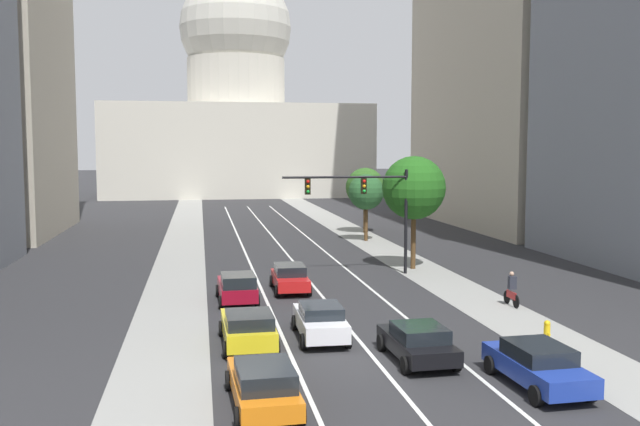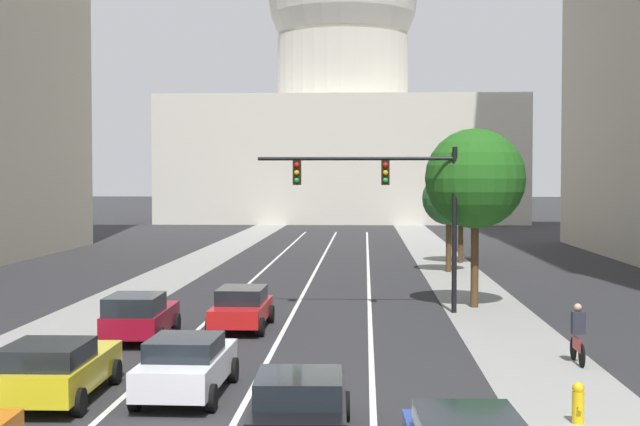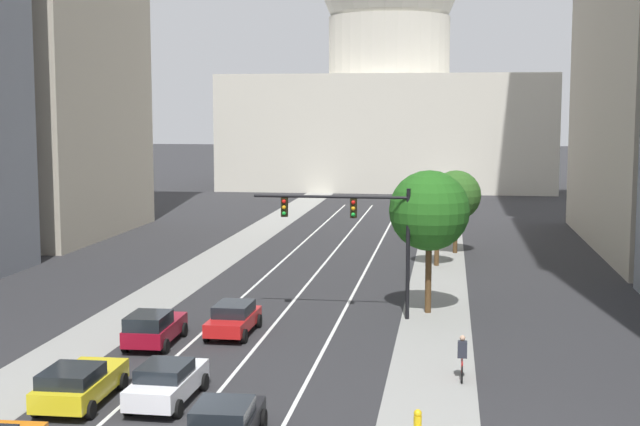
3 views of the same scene
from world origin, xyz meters
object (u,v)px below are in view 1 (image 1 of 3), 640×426
at_px(street_tree_near_right, 365,187).
at_px(street_tree_far_right, 414,188).
at_px(fire_hydrant, 547,331).
at_px(car_white, 320,320).
at_px(traffic_signal_mast, 367,199).
at_px(car_blue, 538,364).
at_px(cyclist, 512,289).
at_px(car_crimson, 237,287).
at_px(car_black, 418,342).
at_px(car_orange, 263,384).
at_px(car_red, 290,277).
at_px(capitol_building, 237,110).
at_px(car_yellow, 248,327).
at_px(street_tree_mid_right, 366,192).

bearing_deg(street_tree_near_right, street_tree_far_right, -94.32).
bearing_deg(street_tree_near_right, fire_hydrant, -92.11).
distance_m(car_white, street_tree_near_right, 36.75).
bearing_deg(traffic_signal_mast, car_blue, -88.17).
distance_m(cyclist, street_tree_near_right, 30.98).
distance_m(car_crimson, fire_hydrant, 15.13).
bearing_deg(street_tree_near_right, cyclist, -89.82).
relative_size(car_white, traffic_signal_mast, 0.57).
bearing_deg(car_crimson, car_black, -152.60).
xyz_separation_m(car_orange, car_red, (2.99, 17.07, 0.01)).
distance_m(car_crimson, street_tree_near_right, 30.99).
bearing_deg(capitol_building, car_blue, -87.38).
relative_size(car_orange, street_tree_near_right, 0.80).
height_order(car_black, cyclist, cyclist).
relative_size(car_crimson, traffic_signal_mast, 0.55).
bearing_deg(car_yellow, traffic_signal_mast, -30.74).
height_order(car_red, street_tree_far_right, street_tree_far_right).
xyz_separation_m(car_yellow, car_crimson, (0.00, 7.93, 0.04)).
xyz_separation_m(capitol_building, traffic_signal_mast, (3.82, -77.30, -9.45)).
xyz_separation_m(car_yellow, cyclist, (13.33, 4.95, 0.07)).
bearing_deg(car_blue, capitol_building, 0.36).
height_order(capitol_building, fire_hydrant, capitol_building).
xyz_separation_m(car_white, street_tree_far_right, (8.77, 15.53, 4.47)).
relative_size(car_yellow, car_orange, 0.96).
height_order(capitol_building, car_blue, capitol_building).
height_order(car_black, car_crimson, car_crimson).
height_order(car_red, cyclist, cyclist).
distance_m(fire_hydrant, cyclist, 6.58).
height_order(capitol_building, street_tree_far_right, capitol_building).
distance_m(traffic_signal_mast, cyclist, 11.52).
xyz_separation_m(fire_hydrant, street_tree_mid_right, (0.12, 31.62, 3.65)).
bearing_deg(traffic_signal_mast, cyclist, -62.46).
xyz_separation_m(car_white, car_crimson, (-2.99, 7.31, 0.05)).
relative_size(capitol_building, car_white, 9.55).
xyz_separation_m(car_red, street_tree_mid_right, (8.99, 19.77, 3.35)).
xyz_separation_m(capitol_building, car_blue, (4.49, -98.20, -13.39)).
distance_m(fire_hydrant, street_tree_near_right, 37.41).
bearing_deg(cyclist, car_blue, 158.82).
bearing_deg(car_yellow, street_tree_near_right, -21.36).
bearing_deg(cyclist, car_red, 62.14).
xyz_separation_m(cyclist, street_tree_far_right, (-1.57, 11.21, 4.39)).
distance_m(car_red, cyclist, 11.69).
bearing_deg(car_black, cyclist, -44.75).
height_order(car_blue, cyclist, cyclist).
height_order(car_white, street_tree_mid_right, street_tree_mid_right).
distance_m(capitol_building, car_blue, 99.21).
bearing_deg(street_tree_near_right, car_orange, -107.33).
bearing_deg(street_tree_mid_right, fire_hydrant, -90.22).
bearing_deg(fire_hydrant, street_tree_far_right, 90.35).
height_order(car_white, car_crimson, car_crimson).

